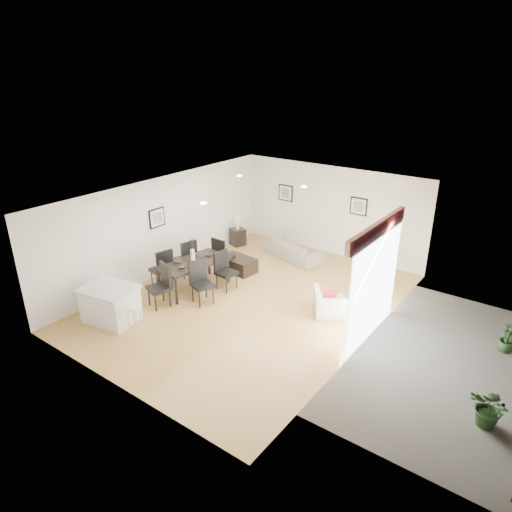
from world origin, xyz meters
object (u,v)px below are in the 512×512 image
Objects in this scene: dining_chair_efar at (224,268)px; coffee_table at (238,264)px; armchair at (335,303)px; dining_chair_head at (162,283)px; bar_stool at (134,311)px; dining_chair_wnear at (163,267)px; dining_chair_enear at (200,279)px; sofa at (293,249)px; dining_table at (193,264)px; side_table at (238,237)px; kitchen_island at (110,304)px; dining_chair_foot at (221,254)px; dining_chair_wfar at (187,256)px.

dining_chair_efar is 1.00× the size of coffee_table.
armchair is 0.91× the size of dining_chair_head.
bar_stool is at bearing -177.95° from dining_chair_efar.
dining_chair_wnear is 1.27m from dining_chair_enear.
sofa is 4.07m from dining_chair_wnear.
dining_chair_enear reaches higher than coffee_table.
dining_chair_efar is at bearing 44.12° from dining_table.
dining_chair_enear is 1.91m from bar_stool.
bar_stool is at bearing 11.13° from armchair.
kitchen_island is (0.65, -5.43, 0.15)m from side_table.
dining_chair_foot is 1.71× the size of bar_stool.
dining_chair_wfar is at bearing -123.80° from coffee_table.
dining_chair_head is 1.01× the size of dining_chair_foot.
kitchen_island is (-0.40, -1.21, -0.18)m from dining_chair_head.
dining_table is 0.79m from dining_chair_wnear.
dining_table is 1.80× the size of dining_chair_wfar.
armchair is 3.62m from dining_chair_foot.
dining_chair_foot is (0.63, 0.69, -0.00)m from dining_chair_wfar.
dining_chair_enear is at bearing 102.08° from dining_chair_wnear.
dining_chair_efar is (0.64, 0.46, -0.11)m from dining_table.
dining_chair_wnear is 3.61m from side_table.
kitchen_island is at bearing 90.68° from sofa.
dining_chair_wfar reaches higher than side_table.
dining_chair_efar is at bearing 135.89° from dining_chair_foot.
dining_chair_wnear is 1.88m from kitchen_island.
side_table is at bearing -61.47° from dining_chair_foot.
dining_chair_head is (0.66, -1.54, 0.00)m from dining_chair_wfar.
dining_table is 0.77m from dining_chair_enear.
dining_chair_wnear is at bearing -108.72° from coffee_table.
dining_chair_enear reaches higher than bar_stool.
kitchen_island is (-0.37, -2.32, -0.26)m from dining_table.
dining_chair_wfar reaches higher than bar_stool.
dining_chair_head is 0.80× the size of kitchen_island.
dining_table is 3.54× the size of side_table.
armchair is 0.72× the size of kitchen_island.
kitchen_island is 0.83m from bar_stool.
dining_chair_efar is at bearing -58.03° from side_table.
bar_stool is (-0.18, -2.78, -0.04)m from dining_chair_efar.
dining_chair_wfar is (-4.24, -0.48, 0.28)m from armchair.
dining_chair_enear is (-2.97, -1.33, 0.28)m from armchair.
dining_chair_efar is at bearing 136.19° from dining_chair_wnear.
dining_table is 1.82× the size of dining_chair_foot.
armchair is at bearing 28.59° from kitchen_island.
side_table reaches higher than coffee_table.
sofa is at bearing 14.33° from dining_chair_enear.
dining_chair_head is (-0.61, -1.58, 0.03)m from dining_chair_efar.
dining_chair_foot reaches higher than side_table.
dining_chair_wnear is (-4.24, -1.38, 0.29)m from armchair.
dining_chair_head is at bearing 61.21° from kitchen_island.
dining_chair_wnear is 1.01× the size of dining_chair_head.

